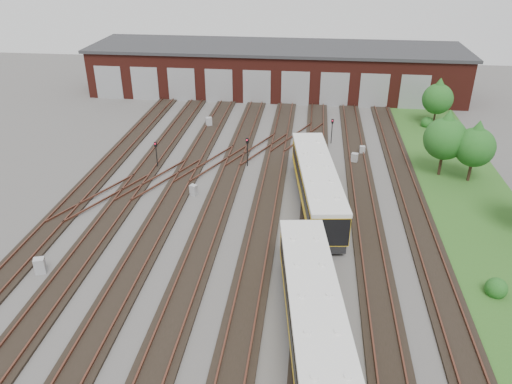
# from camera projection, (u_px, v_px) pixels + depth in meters

# --- Properties ---
(ground) EXTENTS (120.00, 120.00, 0.00)m
(ground) POSITION_uv_depth(u_px,v_px,m) (230.00, 248.00, 35.68)
(ground) COLOR #43403E
(ground) RESTS_ON ground
(track_network) EXTENTS (30.40, 70.00, 0.33)m
(track_network) POSITION_uv_depth(u_px,v_px,m) (229.00, 242.00, 36.17)
(track_network) COLOR black
(track_network) RESTS_ON ground
(maintenance_shed) EXTENTS (51.00, 12.50, 6.35)m
(maintenance_shed) POSITION_uv_depth(u_px,v_px,m) (276.00, 69.00, 69.43)
(maintenance_shed) COLOR #4A1912
(maintenance_shed) RESTS_ON ground
(grass_verge) EXTENTS (8.00, 55.00, 0.05)m
(grass_verge) POSITION_uv_depth(u_px,v_px,m) (469.00, 197.00, 42.53)
(grass_verge) COLOR #254C19
(grass_verge) RESTS_ON ground
(metro_train) EXTENTS (4.73, 47.44, 3.14)m
(metro_train) POSITION_uv_depth(u_px,v_px,m) (314.00, 318.00, 26.30)
(metro_train) COLOR black
(metro_train) RESTS_ON ground
(signal_mast_0) EXTENTS (0.25, 0.24, 2.67)m
(signal_mast_0) POSITION_uv_depth(u_px,v_px,m) (156.00, 151.00, 46.97)
(signal_mast_0) COLOR black
(signal_mast_0) RESTS_ON ground
(signal_mast_1) EXTENTS (0.27, 0.25, 2.87)m
(signal_mast_1) POSITION_uv_depth(u_px,v_px,m) (247.00, 148.00, 47.35)
(signal_mast_1) COLOR black
(signal_mast_1) RESTS_ON ground
(signal_mast_2) EXTENTS (0.30, 0.29, 3.30)m
(signal_mast_2) POSITION_uv_depth(u_px,v_px,m) (302.00, 154.00, 45.41)
(signal_mast_2) COLOR black
(signal_mast_2) RESTS_ON ground
(signal_mast_3) EXTENTS (0.26, 0.24, 2.71)m
(signal_mast_3) POSITION_uv_depth(u_px,v_px,m) (332.00, 128.00, 52.62)
(signal_mast_3) COLOR black
(signal_mast_3) RESTS_ON ground
(relay_cabinet_0) EXTENTS (0.82, 0.76, 1.12)m
(relay_cabinet_0) POSITION_uv_depth(u_px,v_px,m) (40.00, 266.00, 32.81)
(relay_cabinet_0) COLOR #97999C
(relay_cabinet_0) RESTS_ON ground
(relay_cabinet_1) EXTENTS (0.83, 0.78, 1.11)m
(relay_cabinet_1) POSITION_uv_depth(u_px,v_px,m) (209.00, 122.00, 57.76)
(relay_cabinet_1) COLOR #97999C
(relay_cabinet_1) RESTS_ON ground
(relay_cabinet_2) EXTENTS (0.71, 0.67, 0.95)m
(relay_cabinet_2) POSITION_uv_depth(u_px,v_px,m) (194.00, 190.00, 42.64)
(relay_cabinet_2) COLOR #97999C
(relay_cabinet_2) RESTS_ON ground
(relay_cabinet_3) EXTENTS (0.73, 0.66, 1.02)m
(relay_cabinet_3) POSITION_uv_depth(u_px,v_px,m) (354.00, 158.00, 48.60)
(relay_cabinet_3) COLOR #97999C
(relay_cabinet_3) RESTS_ON ground
(relay_cabinet_4) EXTENTS (0.56, 0.48, 0.88)m
(relay_cabinet_4) POSITION_uv_depth(u_px,v_px,m) (362.00, 150.00, 50.57)
(relay_cabinet_4) COLOR #97999C
(relay_cabinet_4) RESTS_ON ground
(tree_0) EXTENTS (3.44, 3.44, 5.70)m
(tree_0) POSITION_uv_depth(u_px,v_px,m) (438.00, 95.00, 56.52)
(tree_0) COLOR #301E15
(tree_0) RESTS_ON ground
(tree_1) EXTENTS (3.82, 3.82, 6.33)m
(tree_1) POSITION_uv_depth(u_px,v_px,m) (446.00, 134.00, 44.56)
(tree_1) COLOR #301E15
(tree_1) RESTS_ON ground
(tree_3) EXTENTS (3.50, 3.50, 5.80)m
(tree_3) POSITION_uv_depth(u_px,v_px,m) (476.00, 143.00, 43.60)
(tree_3) COLOR #301E15
(tree_3) RESTS_ON ground
(bush_0) EXTENTS (1.35, 1.35, 1.35)m
(bush_0) POSITION_uv_depth(u_px,v_px,m) (497.00, 286.00, 30.76)
(bush_0) COLOR #134213
(bush_0) RESTS_ON ground
(bush_1) EXTENTS (1.35, 1.35, 1.35)m
(bush_1) POSITION_uv_depth(u_px,v_px,m) (427.00, 121.00, 57.69)
(bush_1) COLOR #134213
(bush_1) RESTS_ON ground
(bush_2) EXTENTS (1.47, 1.47, 1.47)m
(bush_2) POSITION_uv_depth(u_px,v_px,m) (442.00, 140.00, 52.23)
(bush_2) COLOR #134213
(bush_2) RESTS_ON ground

